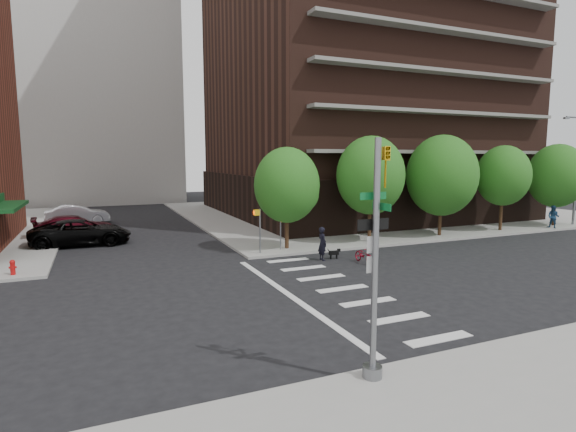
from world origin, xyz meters
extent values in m
plane|color=black|center=(0.00, 0.00, 0.00)|extent=(120.00, 120.00, 0.00)
cube|color=gray|center=(20.50, 23.50, 0.07)|extent=(39.00, 33.00, 0.15)
cube|color=silver|center=(3.00, -6.00, 0.01)|extent=(2.40, 0.50, 0.01)
cube|color=silver|center=(3.00, -4.00, 0.01)|extent=(2.40, 0.50, 0.01)
cube|color=silver|center=(3.00, -2.00, 0.01)|extent=(2.40, 0.50, 0.01)
cube|color=silver|center=(3.00, 0.00, 0.01)|extent=(2.40, 0.50, 0.01)
cube|color=silver|center=(3.00, 2.00, 0.01)|extent=(2.40, 0.50, 0.01)
cube|color=silver|center=(3.00, 4.00, 0.01)|extent=(2.40, 0.50, 0.01)
cube|color=silver|center=(3.00, 6.00, 0.01)|extent=(2.40, 0.50, 0.01)
cube|color=silver|center=(0.50, 0.00, 0.01)|extent=(0.30, 13.00, 0.01)
cube|color=black|center=(18.00, 24.00, 2.15)|extent=(25.50, 25.50, 4.00)
cube|color=maroon|center=(31.20, 14.50, 2.95)|extent=(1.40, 5.00, 0.20)
cube|color=#0C3814|center=(-11.30, 13.00, 2.95)|extent=(1.40, 6.00, 0.20)
cylinder|color=#301E11|center=(4.00, 8.50, 1.30)|extent=(0.24, 0.24, 2.30)
sphere|color=#235B19|center=(4.00, 8.50, 4.05)|extent=(4.00, 4.00, 4.00)
cylinder|color=#301E11|center=(10.00, 8.50, 1.45)|extent=(0.24, 0.24, 2.60)
sphere|color=#235B19|center=(10.00, 8.50, 4.55)|extent=(4.50, 4.50, 4.50)
cylinder|color=#301E11|center=(16.00, 8.50, 1.30)|extent=(0.24, 0.24, 2.30)
sphere|color=#235B19|center=(16.00, 8.50, 4.45)|extent=(5.00, 5.00, 5.00)
cylinder|color=#301E11|center=(22.00, 8.50, 1.45)|extent=(0.24, 0.24, 2.60)
sphere|color=#235B19|center=(22.00, 8.50, 4.35)|extent=(4.00, 4.00, 4.00)
cylinder|color=#301E11|center=(28.00, 8.50, 1.30)|extent=(0.24, 0.24, 2.30)
sphere|color=#235B19|center=(28.00, 8.50, 4.25)|extent=(4.50, 4.50, 4.50)
cylinder|color=slate|center=(-0.50, -7.50, 3.15)|extent=(0.16, 0.16, 6.00)
cylinder|color=slate|center=(-0.50, -7.50, 0.30)|extent=(0.50, 0.50, 0.30)
imported|color=gold|center=(-0.25, -7.50, 5.45)|extent=(0.16, 0.20, 1.00)
cube|color=#0A5926|center=(-0.50, -7.35, 4.75)|extent=(0.75, 0.02, 0.18)
cube|color=#0A5926|center=(-0.35, -7.50, 4.50)|extent=(0.02, 0.75, 0.18)
cube|color=black|center=(-0.50, -7.38, 4.05)|extent=(0.90, 0.02, 0.28)
cube|color=silver|center=(-0.50, -7.38, 3.55)|extent=(0.32, 0.02, 0.42)
cube|color=silver|center=(-0.50, -7.38, 3.05)|extent=(0.32, 0.02, 0.42)
cylinder|color=slate|center=(2.00, 7.80, 1.45)|extent=(0.10, 0.10, 2.60)
cube|color=gold|center=(1.80, 7.80, 2.55)|extent=(0.32, 0.25, 0.32)
cylinder|color=slate|center=(3.50, 8.30, 1.25)|extent=(0.08, 0.08, 2.20)
cube|color=gold|center=(3.50, 8.15, 2.15)|extent=(0.64, 0.02, 0.64)
cylinder|color=#A50C0C|center=(-10.50, 7.80, 0.45)|extent=(0.22, 0.22, 0.60)
sphere|color=#A50C0C|center=(-10.50, 7.80, 0.76)|extent=(0.24, 0.24, 0.24)
cylinder|color=slate|center=(29.10, 8.20, 8.95)|extent=(1.80, 0.14, 0.14)
cube|color=slate|center=(28.20, 8.20, 8.85)|extent=(0.50, 0.22, 0.15)
imported|color=black|center=(-7.68, 15.36, 0.85)|extent=(2.86, 6.15, 1.71)
imported|color=#400812|center=(-8.20, 18.91, 0.79)|extent=(2.65, 5.61, 1.58)
imported|color=#B9BAC2|center=(-8.20, 25.83, 0.84)|extent=(2.31, 5.28, 1.69)
imported|color=maroon|center=(6.55, 3.80, 0.44)|extent=(0.58, 1.66, 0.87)
imported|color=black|center=(4.77, 5.28, 0.94)|extent=(0.69, 0.45, 1.88)
cube|color=black|center=(5.53, 5.32, 0.35)|extent=(0.57, 0.26, 0.22)
cube|color=black|center=(5.83, 5.28, 0.48)|extent=(0.18, 0.15, 0.16)
cylinder|color=black|center=(5.70, 5.38, 0.12)|extent=(0.06, 0.06, 0.24)
cylinder|color=black|center=(5.37, 5.27, 0.12)|extent=(0.06, 0.06, 0.24)
imported|color=navy|center=(26.59, 7.50, 1.05)|extent=(1.02, 0.89, 1.81)
camera|label=1|loc=(-6.72, -16.53, 5.66)|focal=28.00mm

